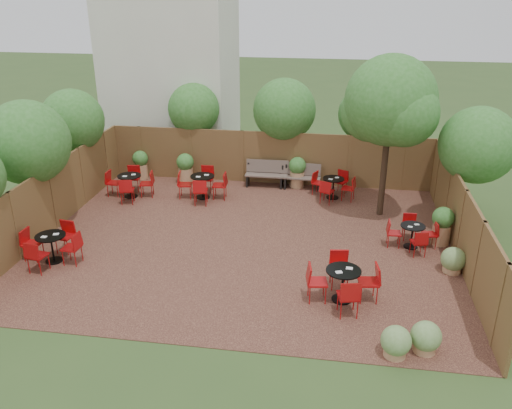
# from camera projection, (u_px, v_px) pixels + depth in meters

# --- Properties ---
(ground) EXTENTS (80.00, 80.00, 0.00)m
(ground) POSITION_uv_depth(u_px,v_px,m) (246.00, 242.00, 15.74)
(ground) COLOR #354F23
(ground) RESTS_ON ground
(courtyard_paving) EXTENTS (12.00, 10.00, 0.02)m
(courtyard_paving) POSITION_uv_depth(u_px,v_px,m) (246.00, 241.00, 15.74)
(courtyard_paving) COLOR #321914
(courtyard_paving) RESTS_ON ground
(fence_back) EXTENTS (12.00, 0.08, 2.00)m
(fence_back) POSITION_uv_depth(u_px,v_px,m) (268.00, 158.00, 19.90)
(fence_back) COLOR #55351F
(fence_back) RESTS_ON ground
(fence_left) EXTENTS (0.08, 10.00, 2.00)m
(fence_left) POSITION_uv_depth(u_px,v_px,m) (52.00, 199.00, 16.20)
(fence_left) COLOR #55351F
(fence_left) RESTS_ON ground
(fence_right) EXTENTS (0.08, 10.00, 2.00)m
(fence_right) POSITION_uv_depth(u_px,v_px,m) (462.00, 224.00, 14.50)
(fence_right) COLOR #55351F
(fence_right) RESTS_ON ground
(neighbour_building) EXTENTS (5.00, 4.00, 8.00)m
(neighbour_building) POSITION_uv_depth(u_px,v_px,m) (172.00, 62.00, 22.09)
(neighbour_building) COLOR beige
(neighbour_building) RESTS_ON ground
(overhang_foliage) EXTENTS (15.49, 10.23, 2.50)m
(overhang_foliage) POSITION_uv_depth(u_px,v_px,m) (211.00, 128.00, 17.47)
(overhang_foliage) COLOR #2E6922
(overhang_foliage) RESTS_ON ground
(courtyard_tree) EXTENTS (2.90, 2.82, 5.16)m
(courtyard_tree) POSITION_uv_depth(u_px,v_px,m) (390.00, 106.00, 16.13)
(courtyard_tree) COLOR black
(courtyard_tree) RESTS_ON courtyard_paving
(park_bench_left) EXTENTS (1.50, 0.54, 0.92)m
(park_bench_left) POSITION_uv_depth(u_px,v_px,m) (300.00, 176.00, 19.58)
(park_bench_left) COLOR brown
(park_bench_left) RESTS_ON courtyard_paving
(park_bench_right) EXTENTS (1.58, 0.51, 0.97)m
(park_bench_right) POSITION_uv_depth(u_px,v_px,m) (267.00, 173.00, 19.75)
(park_bench_right) COLOR brown
(park_bench_right) RESTS_ON courtyard_paving
(bistro_tables) EXTENTS (11.32, 8.18, 0.95)m
(bistro_tables) POSITION_uv_depth(u_px,v_px,m) (229.00, 214.00, 16.38)
(bistro_tables) COLOR black
(bistro_tables) RESTS_ON courtyard_paving
(planters) EXTENTS (11.20, 4.61, 1.18)m
(planters) POSITION_uv_depth(u_px,v_px,m) (257.00, 179.00, 18.82)
(planters) COLOR #AB7E55
(planters) RESTS_ON courtyard_paving
(low_shrubs) EXTENTS (2.42, 4.36, 0.70)m
(low_shrubs) POSITION_uv_depth(u_px,v_px,m) (428.00, 308.00, 11.95)
(low_shrubs) COLOR #AB7E55
(low_shrubs) RESTS_ON courtyard_paving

